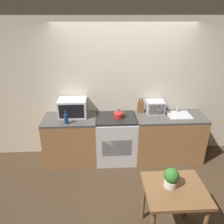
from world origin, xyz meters
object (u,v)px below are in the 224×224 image
(toaster_oven, at_px, (155,107))
(microwave, at_px, (73,108))
(stove_range, at_px, (116,139))
(dining_table, at_px, (174,197))
(bottle, at_px, (66,119))
(kettle, at_px, (119,114))

(toaster_oven, bearing_deg, microwave, -178.14)
(stove_range, relative_size, dining_table, 1.18)
(stove_range, distance_m, dining_table, 1.77)
(toaster_oven, relative_size, dining_table, 0.42)
(microwave, height_order, toaster_oven, microwave)
(stove_range, relative_size, bottle, 3.78)
(stove_range, xyz_separation_m, toaster_oven, (0.75, 0.16, 0.57))
(toaster_oven, distance_m, dining_table, 1.87)
(kettle, xyz_separation_m, toaster_oven, (0.70, 0.17, 0.05))
(bottle, bearing_deg, stove_range, 13.20)
(kettle, height_order, bottle, bottle)
(bottle, xyz_separation_m, dining_table, (1.44, -1.46, -0.36))
(bottle, bearing_deg, toaster_oven, 12.54)
(kettle, xyz_separation_m, microwave, (-0.83, 0.12, 0.09))
(stove_range, distance_m, kettle, 0.52)
(microwave, xyz_separation_m, toaster_oven, (1.53, 0.05, -0.04))
(stove_range, bearing_deg, dining_table, -70.92)
(kettle, distance_m, microwave, 0.85)
(microwave, bearing_deg, stove_range, -7.71)
(microwave, distance_m, toaster_oven, 1.53)
(microwave, bearing_deg, dining_table, -52.45)
(bottle, bearing_deg, microwave, 75.30)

